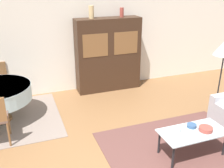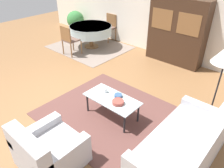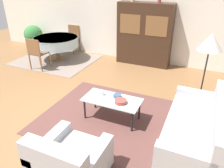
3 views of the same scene
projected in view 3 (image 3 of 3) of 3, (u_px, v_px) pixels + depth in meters
name	position (u px, v px, depth m)	size (l,w,h in m)	color
ground_plane	(54.00, 112.00, 4.42)	(14.00, 14.00, 0.00)	brown
wall_back	(122.00, 16.00, 6.77)	(10.00, 0.06, 2.70)	silver
area_rug	(109.00, 117.00, 4.27)	(2.53, 2.24, 0.01)	brown
dining_rug	(57.00, 60.00, 7.12)	(2.41, 2.03, 0.01)	gray
couch	(198.00, 129.00, 3.50)	(0.87, 1.89, 0.79)	#B2B2B7
armchair	(69.00, 162.00, 2.88)	(0.87, 0.85, 0.77)	#B2B2B7
coffee_table	(112.00, 101.00, 4.05)	(1.07, 0.53, 0.42)	black
display_cabinet	(144.00, 35.00, 6.45)	(1.60, 0.44, 1.81)	#382316
dining_table	(56.00, 42.00, 6.90)	(1.37, 1.37, 0.73)	brown
dining_chair_near	(37.00, 52.00, 6.19)	(0.44, 0.44, 0.91)	brown
dining_chair_far	(72.00, 37.00, 7.66)	(0.44, 0.44, 0.91)	brown
floor_lamp	(210.00, 44.00, 4.01)	(0.46, 0.46, 1.56)	black
cup	(102.00, 93.00, 4.15)	(0.07, 0.07, 0.10)	white
bowl	(121.00, 101.00, 3.91)	(0.22, 0.22, 0.07)	#9E4238
bowl_small	(117.00, 96.00, 4.10)	(0.15, 0.15, 0.05)	#33517A
potted_plant	(33.00, 35.00, 8.00)	(0.66, 0.66, 0.86)	#4C4C51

